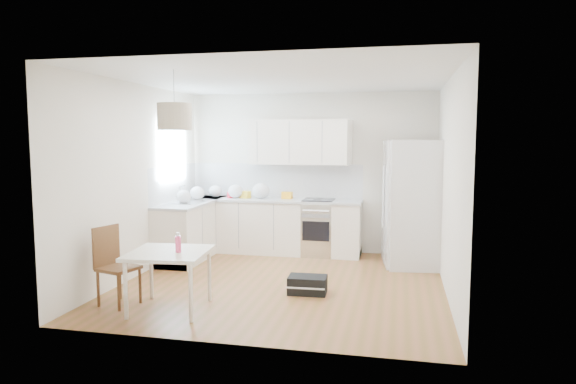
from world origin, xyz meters
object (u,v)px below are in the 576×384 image
object	(u,v)px
refrigerator	(413,203)
dining_chair	(119,266)
gym_bag	(308,285)
dining_table	(169,257)

from	to	relation	value
refrigerator	dining_chair	size ratio (longest dim) A/B	2.08
gym_bag	refrigerator	bearing A→B (deg)	51.29
refrigerator	dining_chair	distance (m)	4.35
refrigerator	dining_table	distance (m)	3.87
refrigerator	gym_bag	distance (m)	2.37
dining_chair	gym_bag	world-z (taller)	dining_chair
dining_chair	gym_bag	xyz separation A→B (m)	(2.07, 0.91, -0.35)
dining_table	dining_chair	xyz separation A→B (m)	(-0.65, 0.03, -0.15)
refrigerator	gym_bag	size ratio (longest dim) A/B	4.02
dining_table	dining_chair	bearing A→B (deg)	171.93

